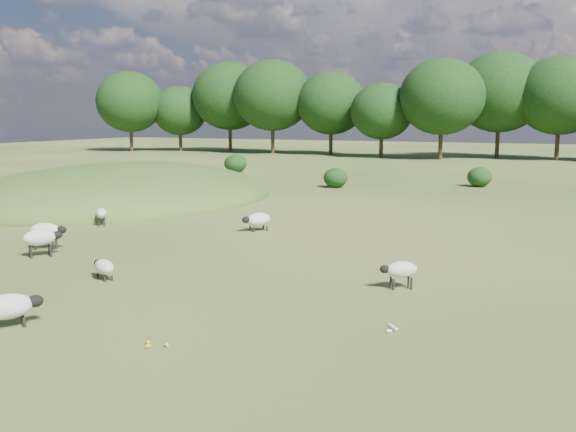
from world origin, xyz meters
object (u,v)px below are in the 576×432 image
Objects in this scene: sheep_1 at (9,307)px; sheep_4 at (46,231)px; sheep_3 at (400,270)px; sheep_6 at (41,238)px; sheep_5 at (258,220)px; sheep_2 at (104,267)px; sheep_0 at (101,213)px.

sheep_4 is (-5.58, 6.73, 0.17)m from sheep_1.
sheep_1 is 9.73m from sheep_3.
sheep_1 is 1.26× the size of sheep_3.
sheep_6 is (-11.89, -0.97, 0.11)m from sheep_3.
sheep_6 is (-4.36, -7.27, 0.17)m from sheep_5.
sheep_2 is at bearing -50.25° from sheep_4.
sheep_5 is (6.73, 1.51, -0.05)m from sheep_0.
sheep_5 is at bearing 37.09° from sheep_1.
sheep_6 is at bearing 5.34° from sheep_2.
sheep_3 is 11.93m from sheep_6.
sheep_3 reaches higher than sheep_0.
sheep_1 is 0.98× the size of sheep_4.
sheep_2 is 5.30m from sheep_4.
sheep_5 is (-0.50, 13.02, -0.01)m from sheep_1.
sheep_5 is at bearing -74.40° from sheep_3.
sheep_3 is 0.84× the size of sheep_6.
sheep_6 reaches higher than sheep_2.
sheep_0 is 0.77× the size of sheep_5.
sheep_5 is at bearing 29.25° from sheep_4.
sheep_1 is 8.75m from sheep_4.
sheep_4 is 1.08× the size of sheep_6.
sheep_0 is at bearing -53.04° from sheep_3.
sheep_5 is 1.05× the size of sheep_6.
sheep_6 is (-4.86, 5.76, 0.16)m from sheep_1.
sheep_6 reaches higher than sheep_5.
sheep_2 is 8.35m from sheep_3.
sheep_6 is (-3.92, 1.54, 0.27)m from sheep_2.
sheep_4 is 1.22m from sheep_6.
sheep_1 is 7.53m from sheep_6.
sheep_2 is (-0.93, 4.21, -0.11)m from sheep_1.
sheep_1 is 1.01× the size of sheep_5.
sheep_5 reaches higher than sheep_2.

